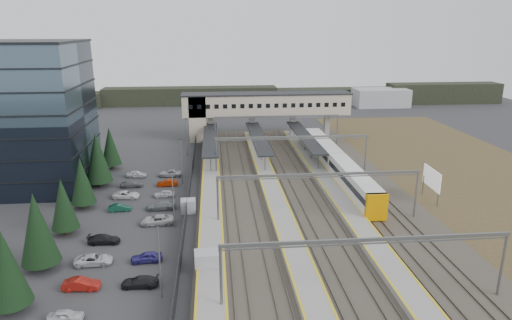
{
  "coord_description": "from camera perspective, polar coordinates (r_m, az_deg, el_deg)",
  "views": [
    {
      "loc": [
        -2.31,
        -66.15,
        26.44
      ],
      "look_at": [
        4.92,
        9.93,
        4.0
      ],
      "focal_mm": 32.0,
      "sensor_mm": 36.0,
      "label": 1
    }
  ],
  "objects": [
    {
      "name": "relay_cabin_near",
      "position": [
        52.45,
        -6.08,
        -12.52
      ],
      "size": [
        2.99,
        2.28,
        2.38
      ],
      "color": "#9E9FA2",
      "rests_on": "ground"
    },
    {
      "name": "train",
      "position": [
        84.76,
        10.07,
        -0.51
      ],
      "size": [
        3.09,
        42.91,
        3.88
      ],
      "color": "silver",
      "rests_on": "ground"
    },
    {
      "name": "rail_corridor",
      "position": [
        76.69,
        3.64,
        -3.61
      ],
      "size": [
        34.0,
        90.0,
        0.92
      ],
      "color": "#3D372F",
      "rests_on": "ground"
    },
    {
      "name": "conifer_row",
      "position": [
        68.8,
        -21.79,
        -3.15
      ],
      "size": [
        4.42,
        49.82,
        9.5
      ],
      "color": "black",
      "rests_on": "ground"
    },
    {
      "name": "car_park",
      "position": [
        67.52,
        -14.63,
        -6.7
      ],
      "size": [
        10.57,
        44.19,
        1.29
      ],
      "color": "silver",
      "rests_on": "ground"
    },
    {
      "name": "ground",
      "position": [
        71.28,
        -3.2,
        -5.44
      ],
      "size": [
        220.0,
        220.0,
        0.0
      ],
      "primitive_type": "plane",
      "color": "#2B2B2D",
      "rests_on": "ground"
    },
    {
      "name": "lampposts",
      "position": [
        71.16,
        -9.75,
        -1.98
      ],
      "size": [
        0.5,
        53.25,
        8.07
      ],
      "color": "slate",
      "rests_on": "ground"
    },
    {
      "name": "relay_cabin_far",
      "position": [
        68.29,
        -8.46,
        -5.7
      ],
      "size": [
        2.25,
        1.9,
        1.99
      ],
      "color": "#9E9FA2",
      "rests_on": "ground"
    },
    {
      "name": "footbridge",
      "position": [
        110.18,
        -0.14,
        6.69
      ],
      "size": [
        40.4,
        6.4,
        11.2
      ],
      "color": "#BFAC96",
      "rests_on": "ground"
    },
    {
      "name": "scrub_east",
      "position": [
        89.43,
        26.86,
        -2.64
      ],
      "size": [
        34.0,
        120.0,
        0.06
      ],
      "color": "#423521",
      "rests_on": "ground"
    },
    {
      "name": "billboard",
      "position": [
        76.23,
        21.11,
        -2.27
      ],
      "size": [
        0.41,
        6.13,
        5.23
      ],
      "color": "slate",
      "rests_on": "ground"
    },
    {
      "name": "fence",
      "position": [
        75.68,
        -8.3,
        -3.46
      ],
      "size": [
        0.08,
        90.0,
        2.0
      ],
      "color": "#26282B",
      "rests_on": "ground"
    },
    {
      "name": "office_building",
      "position": [
        86.29,
        -28.43,
        4.88
      ],
      "size": [
        24.3,
        18.3,
        24.3
      ],
      "color": "#3B4E5C",
      "rests_on": "ground"
    },
    {
      "name": "canopies",
      "position": [
        96.28,
        0.27,
        2.84
      ],
      "size": [
        23.1,
        30.0,
        3.28
      ],
      "color": "black",
      "rests_on": "ground"
    },
    {
      "name": "gantries",
      "position": [
        73.52,
        6.01,
        0.12
      ],
      "size": [
        28.4,
        62.28,
        7.17
      ],
      "color": "slate",
      "rests_on": "ground"
    },
    {
      "name": "treeline_far",
      "position": [
        162.27,
        3.93,
        8.0
      ],
      "size": [
        170.0,
        19.0,
        7.0
      ],
      "color": "black",
      "rests_on": "ground"
    }
  ]
}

